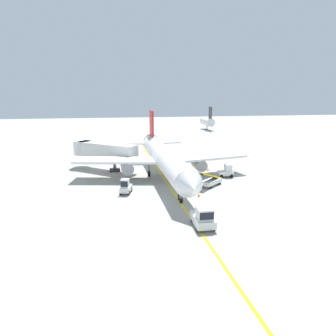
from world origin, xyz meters
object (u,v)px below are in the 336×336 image
Objects in this scene: airliner at (164,157)px; safety_cone_nose_left at (178,183)px; baggage_tug_by_cargo_door at (226,172)px; jet_bridge at (100,150)px; baggage_tug_near_wing at (126,187)px; belt_loader_forward_hold at (211,181)px; safety_cone_nose_right at (208,169)px; ground_crew_marshaller at (179,193)px; pushback_tug at (203,218)px; safety_cone_wingtip_left at (199,195)px.

airliner reaches higher than safety_cone_nose_left.
baggage_tug_by_cargo_door is 5.68× the size of safety_cone_nose_left.
jet_bridge is 15.68m from baggage_tug_near_wing.
belt_loader_forward_hold is 9.59m from safety_cone_nose_right.
safety_cone_nose_right is (-1.56, 4.87, -0.71)m from baggage_tug_by_cargo_door.
baggage_tug_near_wing is 7.63m from ground_crew_marshaller.
pushback_tug is 8.31× the size of safety_cone_nose_left.
jet_bridge is 25.70× the size of safety_cone_nose_right.
jet_bridge is at bearing 166.55° from safety_cone_nose_right.
safety_cone_nose_left is at bearing 158.67° from belt_loader_forward_hold.
belt_loader_forward_hold is 2.70× the size of ground_crew_marshaller.
baggage_tug_near_wing is 12.65m from belt_loader_forward_hold.
belt_loader_forward_hold reaches higher than pushback_tug.
baggage_tug_by_cargo_door reaches higher than safety_cone_nose_right.
airliner is 9.88m from safety_cone_nose_right.
pushback_tug is 14.54m from baggage_tug_near_wing.
belt_loader_forward_hold is at bearing -105.32° from safety_cone_nose_right.
pushback_tug is at bearing -85.98° from ground_crew_marshaller.
pushback_tug is at bearing -111.28° from belt_loader_forward_hold.
baggage_tug_near_wing is at bearing -133.20° from airliner.
baggage_tug_by_cargo_door is at bearing 46.88° from belt_loader_forward_hold.
baggage_tug_near_wing is at bearing 119.26° from pushback_tug.
safety_cone_wingtip_left is (2.89, 0.73, -0.69)m from ground_crew_marshaller.
baggage_tug_by_cargo_door is 11.60m from safety_cone_wingtip_left.
jet_bridge is 22.40m from baggage_tug_by_cargo_door.
safety_cone_nose_right is (2.53, 9.24, -0.56)m from belt_loader_forward_hold.
belt_loader_forward_hold is 10.44× the size of safety_cone_nose_right.
jet_bridge is 16.86m from safety_cone_nose_left.
airliner is 12.92m from jet_bridge.
belt_loader_forward_hold reaches higher than safety_cone_wingtip_left.
baggage_tug_near_wing and baggage_tug_by_cargo_door have the same top height.
airliner reaches higher than jet_bridge.
pushback_tug reaches higher than safety_cone_nose_right.
belt_loader_forward_hold is at bearing -40.36° from jet_bridge.
belt_loader_forward_hold is (6.07, -5.57, -2.64)m from airliner.
jet_bridge is 25.70× the size of safety_cone_nose_left.
ground_crew_marshaller is (-0.02, -10.93, -2.51)m from airliner.
safety_cone_nose_left is (1.46, 7.16, -0.69)m from ground_crew_marshaller.
safety_cone_nose_left is at bearing -69.04° from airliner.
baggage_tug_near_wing is at bearing 148.39° from ground_crew_marshaller.
baggage_tug_by_cargo_door is at bearing 18.97° from baggage_tug_near_wing.
belt_loader_forward_hold is at bearing -133.12° from baggage_tug_by_cargo_door.
baggage_tug_near_wing is (-7.11, 12.69, -0.07)m from pushback_tug.
belt_loader_forward_hold is (16.11, -13.69, -2.77)m from jet_bridge.
baggage_tug_by_cargo_door is (9.56, 18.42, -0.07)m from pushback_tug.
airliner is 11.07m from safety_cone_wingtip_left.
ground_crew_marshaller reaches higher than safety_cone_nose_left.
belt_loader_forward_hold is (-4.09, -4.37, -0.15)m from baggage_tug_by_cargo_door.
safety_cone_nose_right is at bearing 74.68° from belt_loader_forward_hold.
ground_crew_marshaller is 3.86× the size of safety_cone_wingtip_left.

